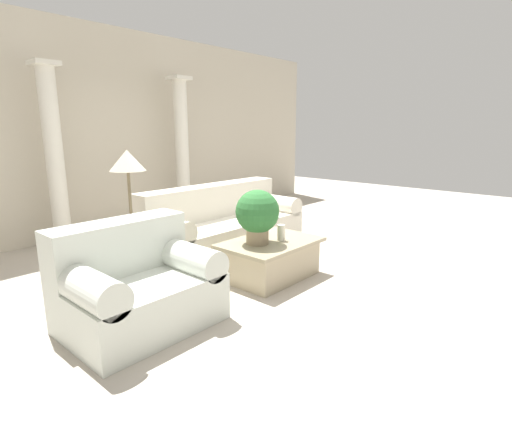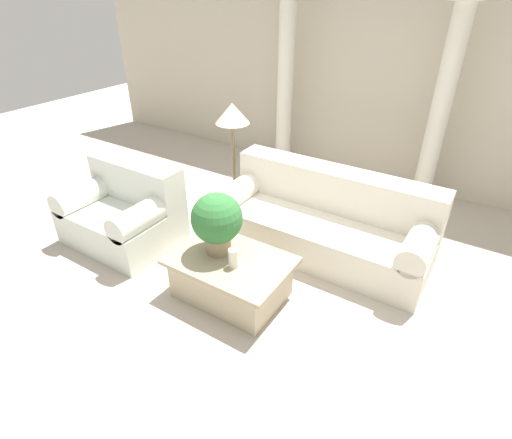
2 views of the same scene
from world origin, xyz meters
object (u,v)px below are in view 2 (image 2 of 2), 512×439
object	(u,v)px
coffee_table	(231,277)
potted_plant	(217,220)
loveseat	(125,210)
sofa_long	(324,221)
floor_lamp	(232,120)

from	to	relation	value
coffee_table	potted_plant	distance (m)	0.57
loveseat	coffee_table	bearing A→B (deg)	-5.90
sofa_long	loveseat	distance (m)	2.27
sofa_long	loveseat	xyz separation A→B (m)	(-2.02, -1.05, 0.01)
potted_plant	floor_lamp	xyz separation A→B (m)	(-0.74, 1.30, 0.46)
sofa_long	coffee_table	size ratio (longest dim) A/B	2.10
potted_plant	floor_lamp	bearing A→B (deg)	119.66
floor_lamp	coffee_table	bearing A→B (deg)	-55.94
potted_plant	sofa_long	bearing A→B (deg)	63.72
sofa_long	coffee_table	bearing A→B (deg)	-108.37
sofa_long	potted_plant	bearing A→B (deg)	-116.28
loveseat	floor_lamp	world-z (taller)	floor_lamp
loveseat	sofa_long	bearing A→B (deg)	27.37
loveseat	coffee_table	world-z (taller)	loveseat
loveseat	potted_plant	distance (m)	1.50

